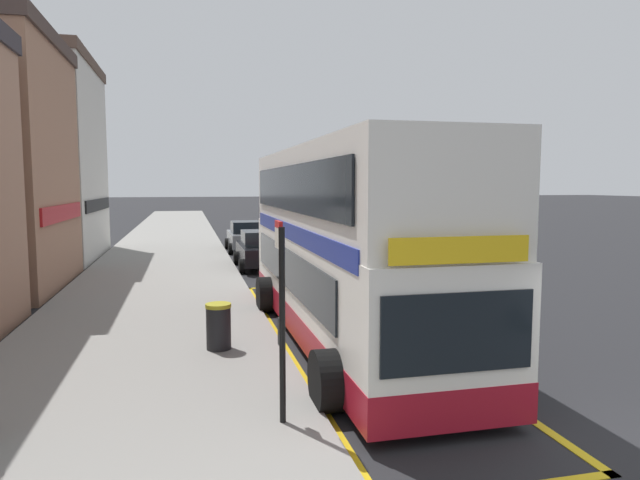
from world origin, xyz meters
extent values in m
plane|color=black|center=(0.00, 32.00, 0.00)|extent=(260.00, 260.00, 0.00)
cube|color=gray|center=(-7.00, 32.00, 0.07)|extent=(6.00, 76.00, 0.14)
cube|color=white|center=(-2.45, 7.07, 1.35)|extent=(2.51, 11.17, 2.30)
cube|color=white|center=(-2.45, 7.07, 3.45)|extent=(2.49, 10.94, 1.90)
cube|color=maroon|center=(-2.45, 7.07, 0.50)|extent=(2.53, 11.19, 0.60)
cube|color=navy|center=(-2.45, 7.07, 2.52)|extent=(2.54, 10.27, 0.36)
cube|color=black|center=(-3.73, 7.47, 1.65)|extent=(0.04, 8.93, 0.90)
cube|color=black|center=(-3.73, 7.07, 3.50)|extent=(0.04, 9.83, 1.00)
cube|color=black|center=(-2.45, 1.46, 1.60)|extent=(2.21, 0.04, 1.10)
cube|color=yellow|center=(-2.45, 1.46, 2.72)|extent=(2.01, 0.04, 0.36)
cylinder|color=black|center=(-3.80, 3.04, 0.50)|extent=(0.56, 1.00, 1.00)
cylinder|color=black|center=(-1.10, 3.04, 0.50)|extent=(0.56, 1.00, 1.00)
cylinder|color=black|center=(-3.80, 10.14, 0.50)|extent=(0.56, 1.00, 1.00)
cylinder|color=black|center=(-1.10, 10.14, 0.50)|extent=(0.56, 1.00, 1.00)
cube|color=gold|center=(-3.92, 7.08, 0.01)|extent=(0.16, 13.64, 0.01)
cube|color=gold|center=(-0.91, 7.08, 0.01)|extent=(0.16, 13.64, 0.01)
cube|color=gold|center=(-2.42, 13.82, 0.01)|extent=(3.17, 0.16, 0.01)
cylinder|color=black|center=(-4.66, 2.51, 1.56)|extent=(0.09, 0.09, 2.85)
cube|color=silver|center=(-4.66, 2.76, 2.81)|extent=(0.05, 0.42, 0.30)
cube|color=red|center=(-4.66, 2.76, 3.01)|extent=(0.05, 0.42, 0.10)
cube|color=black|center=(-4.66, 2.61, 1.44)|extent=(0.06, 0.28, 0.40)
cube|color=#B2191E|center=(-10.16, 15.79, 2.60)|extent=(0.08, 6.14, 0.56)
cube|color=silver|center=(-14.31, 23.87, 4.54)|extent=(8.23, 8.35, 9.08)
cube|color=black|center=(-10.16, 23.87, 2.60)|extent=(0.08, 7.10, 0.56)
cube|color=slate|center=(-2.88, 24.77, 0.66)|extent=(1.76, 4.20, 0.72)
cube|color=black|center=(-2.88, 24.67, 1.32)|extent=(1.52, 1.90, 0.60)
cylinder|color=black|center=(-3.82, 26.07, 0.30)|extent=(0.22, 0.60, 0.60)
cylinder|color=black|center=(-1.95, 26.07, 0.30)|extent=(0.22, 0.60, 0.60)
cylinder|color=black|center=(-3.82, 23.46, 0.30)|extent=(0.22, 0.60, 0.60)
cylinder|color=black|center=(-1.95, 23.46, 0.30)|extent=(0.22, 0.60, 0.60)
cube|color=black|center=(-2.91, 18.45, 0.66)|extent=(1.76, 4.20, 0.72)
cube|color=black|center=(-2.91, 18.35, 1.32)|extent=(1.52, 1.90, 0.60)
cylinder|color=black|center=(-3.85, 19.75, 0.30)|extent=(0.22, 0.60, 0.60)
cylinder|color=black|center=(-1.98, 19.75, 0.30)|extent=(0.22, 0.60, 0.60)
cylinder|color=black|center=(-3.85, 17.15, 0.30)|extent=(0.22, 0.60, 0.60)
cylinder|color=black|center=(-1.98, 17.15, 0.30)|extent=(0.22, 0.60, 0.60)
cylinder|color=black|center=(-5.36, 6.40, 0.58)|extent=(0.51, 0.51, 0.89)
cylinder|color=#A5991E|center=(-5.36, 6.40, 1.07)|extent=(0.54, 0.54, 0.08)
camera|label=1|loc=(-5.95, -5.22, 3.58)|focal=31.32mm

